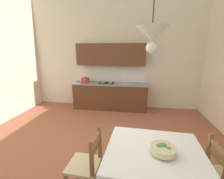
# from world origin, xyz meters

# --- Properties ---
(ground_plane) EXTENTS (6.35, 6.12, 0.10)m
(ground_plane) POSITION_xyz_m (0.00, 0.00, -0.05)
(ground_plane) COLOR #99563D
(wall_back) EXTENTS (6.35, 0.12, 4.13)m
(wall_back) POSITION_xyz_m (0.00, 2.82, 2.06)
(wall_back) COLOR beige
(wall_back) RESTS_ON ground_plane
(kitchen_cabinetry) EXTENTS (2.51, 0.63, 2.20)m
(kitchen_cabinetry) POSITION_xyz_m (-0.11, 2.49, 0.86)
(kitchen_cabinetry) COLOR #56331C
(kitchen_cabinetry) RESTS_ON ground_plane
(dining_table) EXTENTS (1.24, 1.10, 0.75)m
(dining_table) POSITION_xyz_m (0.99, -0.86, 0.62)
(dining_table) COLOR brown
(dining_table) RESTS_ON ground_plane
(dining_chair_tv_side) EXTENTS (0.44, 0.44, 0.93)m
(dining_chair_tv_side) POSITION_xyz_m (0.11, -0.87, 0.44)
(dining_chair_tv_side) COLOR #D1BC89
(dining_chair_tv_side) RESTS_ON ground_plane
(fruit_bowl) EXTENTS (0.30, 0.30, 0.12)m
(fruit_bowl) POSITION_xyz_m (1.08, -0.91, 0.81)
(fruit_bowl) COLOR beige
(fruit_bowl) RESTS_ON dining_table
(pendant_lamp) EXTENTS (0.32, 0.32, 0.80)m
(pendant_lamp) POSITION_xyz_m (0.87, -0.93, 2.10)
(pendant_lamp) COLOR black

